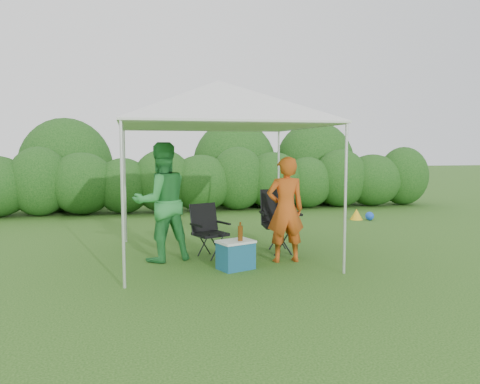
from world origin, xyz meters
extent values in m
plane|color=#396820|center=(0.00, 0.00, 0.00)|extent=(70.00, 70.00, 0.00)
ellipsoid|color=#24561A|center=(-3.70, 6.00, 0.90)|extent=(1.57, 1.34, 1.80)
cylinder|color=#382616|center=(-3.70, 6.00, 0.15)|extent=(0.12, 0.12, 0.30)
ellipsoid|color=#24561A|center=(-2.64, 6.00, 0.82)|extent=(1.72, 1.47, 1.65)
cylinder|color=#382616|center=(-2.64, 6.00, 0.15)|extent=(0.12, 0.12, 0.30)
ellipsoid|color=#24561A|center=(-1.58, 6.00, 0.75)|extent=(1.50, 1.28, 1.50)
cylinder|color=#382616|center=(-1.58, 6.00, 0.15)|extent=(0.12, 0.12, 0.30)
ellipsoid|color=#24561A|center=(-0.53, 6.00, 0.86)|extent=(1.65, 1.40, 1.73)
cylinder|color=#382616|center=(-0.53, 6.00, 0.15)|extent=(0.12, 0.12, 0.30)
ellipsoid|color=#24561A|center=(0.53, 6.00, 0.79)|extent=(1.80, 1.53, 1.57)
cylinder|color=#382616|center=(0.53, 6.00, 0.15)|extent=(0.12, 0.12, 0.30)
ellipsoid|color=#24561A|center=(1.58, 6.00, 0.90)|extent=(1.58, 1.34, 1.80)
cylinder|color=#382616|center=(1.58, 6.00, 0.15)|extent=(0.12, 0.12, 0.30)
ellipsoid|color=#24561A|center=(2.64, 6.00, 0.82)|extent=(1.72, 1.47, 1.65)
cylinder|color=#382616|center=(2.64, 6.00, 0.15)|extent=(0.12, 0.12, 0.30)
ellipsoid|color=#24561A|center=(3.70, 6.00, 0.75)|extent=(1.50, 1.28, 1.50)
cylinder|color=#382616|center=(3.70, 6.00, 0.15)|extent=(0.12, 0.12, 0.30)
ellipsoid|color=#24561A|center=(4.75, 6.00, 0.86)|extent=(1.65, 1.40, 1.73)
cylinder|color=#382616|center=(4.75, 6.00, 0.15)|extent=(0.12, 0.12, 0.30)
ellipsoid|color=#24561A|center=(5.81, 6.00, 0.79)|extent=(1.80, 1.53, 1.57)
cylinder|color=#382616|center=(5.81, 6.00, 0.15)|extent=(0.12, 0.12, 0.30)
ellipsoid|color=#24561A|center=(6.87, 6.00, 0.90)|extent=(1.57, 1.34, 1.80)
cylinder|color=#382616|center=(6.87, 6.00, 0.15)|extent=(0.12, 0.12, 0.30)
cylinder|color=silver|center=(-1.50, -1.00, 1.05)|extent=(0.04, 0.04, 2.10)
cylinder|color=silver|center=(1.50, -1.00, 1.05)|extent=(0.04, 0.04, 2.10)
cylinder|color=silver|center=(-1.50, 2.00, 1.05)|extent=(0.04, 0.04, 2.10)
cylinder|color=silver|center=(1.50, 2.00, 1.05)|extent=(0.04, 0.04, 2.10)
cube|color=white|center=(0.00, 0.50, 2.12)|extent=(3.10, 3.10, 0.03)
pyramid|color=white|center=(0.00, 0.50, 2.48)|extent=(3.10, 3.10, 0.70)
cube|color=black|center=(1.05, 0.50, 0.46)|extent=(0.63, 0.59, 0.06)
cube|color=black|center=(1.08, 0.74, 0.77)|extent=(0.59, 0.22, 0.55)
cube|color=black|center=(0.76, 0.53, 0.66)|extent=(0.11, 0.49, 0.03)
cube|color=black|center=(1.35, 0.46, 0.66)|extent=(0.11, 0.49, 0.03)
cylinder|color=black|center=(0.78, 0.29, 0.23)|extent=(0.03, 0.03, 0.46)
cylinder|color=black|center=(1.27, 0.23, 0.23)|extent=(0.03, 0.03, 0.46)
cylinder|color=black|center=(0.84, 0.77, 0.23)|extent=(0.03, 0.03, 0.46)
cylinder|color=black|center=(1.32, 0.71, 0.23)|extent=(0.03, 0.03, 0.46)
cube|color=black|center=(-0.16, 0.39, 0.38)|extent=(0.60, 0.58, 0.05)
cube|color=black|center=(-0.24, 0.58, 0.63)|extent=(0.48, 0.30, 0.45)
cube|color=black|center=(-0.39, 0.30, 0.54)|extent=(0.19, 0.39, 0.03)
cube|color=black|center=(0.06, 0.48, 0.54)|extent=(0.19, 0.39, 0.03)
cylinder|color=black|center=(-0.27, 0.13, 0.19)|extent=(0.02, 0.02, 0.38)
cylinder|color=black|center=(0.10, 0.28, 0.19)|extent=(0.02, 0.02, 0.38)
cylinder|color=black|center=(-0.42, 0.50, 0.19)|extent=(0.02, 0.02, 0.38)
cylinder|color=black|center=(-0.06, 0.65, 0.19)|extent=(0.02, 0.02, 0.38)
imported|color=#C34D16|center=(0.92, -0.14, 0.81)|extent=(0.60, 0.41, 1.63)
imported|color=green|center=(-0.94, 0.36, 0.93)|extent=(1.07, 0.93, 1.85)
cube|color=#1B597D|center=(0.07, -0.41, 0.19)|extent=(0.57, 0.49, 0.39)
cube|color=silver|center=(0.07, -0.41, 0.41)|extent=(0.60, 0.52, 0.03)
cylinder|color=#592D0C|center=(0.13, -0.45, 0.56)|extent=(0.07, 0.07, 0.27)
cone|color=yellow|center=(4.02, 3.52, 0.13)|extent=(0.31, 0.31, 0.26)
sphere|color=blue|center=(4.28, 3.35, 0.10)|extent=(0.21, 0.21, 0.21)
camera|label=1|loc=(-1.40, -6.93, 1.76)|focal=35.00mm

